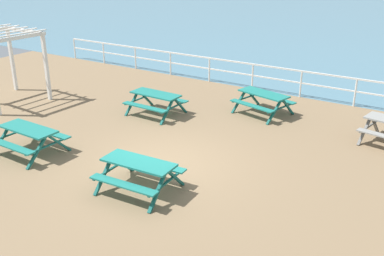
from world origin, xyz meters
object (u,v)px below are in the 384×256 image
at_px(picnic_table_near_left, 156,99).
at_px(picnic_table_far_right, 263,98).
at_px(picnic_table_corner, 29,134).
at_px(picnic_table_near_right, 139,169).
at_px(lattice_pergola, 0,50).

xyz_separation_m(picnic_table_near_left, picnic_table_far_right, (3.16, 2.09, 0.00)).
bearing_deg(picnic_table_near_left, picnic_table_corner, -101.95).
xyz_separation_m(picnic_table_near_right, picnic_table_corner, (-3.98, -0.02, 0.00)).
height_order(picnic_table_near_right, picnic_table_corner, same).
distance_m(picnic_table_near_right, lattice_pergola, 9.08).
bearing_deg(lattice_pergola, picnic_table_far_right, 27.22).
relative_size(picnic_table_near_left, lattice_pergola, 0.68).
bearing_deg(picnic_table_far_right, picnic_table_near_left, -132.82).
height_order(picnic_table_near_left, picnic_table_corner, same).
bearing_deg(lattice_pergola, picnic_table_near_right, -14.17).
height_order(picnic_table_near_left, picnic_table_far_right, same).
bearing_deg(picnic_table_near_right, picnic_table_near_left, 119.31).
bearing_deg(picnic_table_far_right, lattice_pergola, -141.75).
distance_m(picnic_table_near_left, picnic_table_near_right, 5.40).
height_order(picnic_table_near_right, picnic_table_far_right, same).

